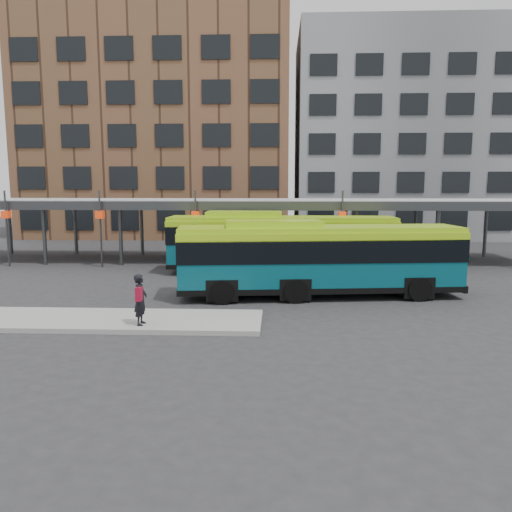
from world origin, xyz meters
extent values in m
plane|color=#28282B|center=(0.00, 0.00, 0.00)|extent=(120.00, 120.00, 0.00)
cube|color=gray|center=(-5.50, -3.00, 0.09)|extent=(14.00, 3.00, 0.18)
cube|color=#999B9E|center=(0.00, 13.00, 4.00)|extent=(40.00, 6.00, 0.35)
cube|color=#383A3D|center=(0.00, 10.00, 3.85)|extent=(40.00, 0.15, 0.55)
cylinder|color=#383A3D|center=(-18.00, 15.50, 1.90)|extent=(0.24, 0.24, 3.80)
cylinder|color=#383A3D|center=(-13.00, 10.50, 1.90)|extent=(0.24, 0.24, 3.80)
cylinder|color=#383A3D|center=(-13.00, 15.50, 1.90)|extent=(0.24, 0.24, 3.80)
cylinder|color=#383A3D|center=(-8.00, 10.50, 1.90)|extent=(0.24, 0.24, 3.80)
cylinder|color=#383A3D|center=(-8.00, 15.50, 1.90)|extent=(0.24, 0.24, 3.80)
cylinder|color=#383A3D|center=(-3.00, 10.50, 1.90)|extent=(0.24, 0.24, 3.80)
cylinder|color=#383A3D|center=(-3.00, 15.50, 1.90)|extent=(0.24, 0.24, 3.80)
cylinder|color=#383A3D|center=(2.00, 10.50, 1.90)|extent=(0.24, 0.24, 3.80)
cylinder|color=#383A3D|center=(2.00, 15.50, 1.90)|extent=(0.24, 0.24, 3.80)
cylinder|color=#383A3D|center=(7.00, 10.50, 1.90)|extent=(0.24, 0.24, 3.80)
cylinder|color=#383A3D|center=(7.00, 15.50, 1.90)|extent=(0.24, 0.24, 3.80)
cylinder|color=#383A3D|center=(12.00, 10.50, 1.90)|extent=(0.24, 0.24, 3.80)
cylinder|color=#383A3D|center=(12.00, 15.50, 1.90)|extent=(0.24, 0.24, 3.80)
cylinder|color=#383A3D|center=(17.00, 15.50, 1.90)|extent=(0.24, 0.24, 3.80)
cylinder|color=#383A3D|center=(-15.00, 9.70, 2.40)|extent=(0.12, 0.12, 4.80)
cube|color=red|center=(-15.00, 9.70, 3.30)|extent=(0.45, 0.45, 0.45)
cylinder|color=#383A3D|center=(-9.00, 9.70, 2.40)|extent=(0.12, 0.12, 4.80)
cube|color=red|center=(-9.00, 9.70, 3.30)|extent=(0.45, 0.45, 0.45)
cylinder|color=#383A3D|center=(-3.00, 9.70, 2.40)|extent=(0.12, 0.12, 4.80)
cube|color=red|center=(-3.00, 9.70, 3.30)|extent=(0.45, 0.45, 0.45)
cylinder|color=#383A3D|center=(6.00, 9.70, 2.40)|extent=(0.12, 0.12, 4.80)
cube|color=red|center=(6.00, 9.70, 3.30)|extent=(0.45, 0.45, 0.45)
cube|color=brown|center=(-10.00, 32.00, 11.00)|extent=(26.00, 14.00, 22.00)
cube|color=slate|center=(16.00, 32.00, 10.00)|extent=(24.00, 14.00, 20.00)
cube|color=#084B59|center=(4.00, 1.88, 1.71)|extent=(13.02, 4.10, 2.67)
cube|color=black|center=(4.00, 1.88, 2.24)|extent=(13.08, 4.17, 1.01)
cube|color=#98C814|center=(4.00, 1.88, 3.15)|extent=(13.01, 3.99, 0.21)
cube|color=#98C814|center=(1.88, 1.64, 3.36)|extent=(4.46, 2.39, 0.37)
cube|color=black|center=(4.00, 1.88, 0.50)|extent=(13.09, 4.17, 0.26)
cylinder|color=black|center=(8.39, 1.07, 0.53)|extent=(1.10, 0.44, 1.07)
cylinder|color=black|center=(8.09, 3.66, 0.53)|extent=(1.10, 0.44, 1.07)
cylinder|color=black|center=(2.88, 0.45, 0.53)|extent=(1.10, 0.44, 1.07)
cylinder|color=black|center=(2.58, 3.03, 0.53)|extent=(1.10, 0.44, 1.07)
cylinder|color=black|center=(-0.30, 0.08, 0.53)|extent=(1.10, 0.44, 1.07)
cylinder|color=black|center=(-0.60, 2.67, 0.53)|extent=(1.10, 0.44, 1.07)
cube|color=#084B59|center=(2.30, 8.08, 1.74)|extent=(13.04, 2.73, 2.72)
cube|color=black|center=(2.30, 8.08, 2.28)|extent=(13.09, 2.79, 1.03)
cube|color=#98C814|center=(2.30, 8.08, 3.21)|extent=(13.04, 2.62, 0.22)
cube|color=#98C814|center=(0.12, 8.09, 3.42)|extent=(4.35, 1.96, 0.38)
cube|color=black|center=(2.30, 8.08, 0.51)|extent=(13.11, 2.79, 0.26)
cylinder|color=black|center=(6.64, 6.76, 0.54)|extent=(1.09, 0.33, 1.09)
cylinder|color=black|center=(6.64, 9.41, 0.54)|extent=(1.09, 0.33, 1.09)
cylinder|color=black|center=(0.99, 6.76, 0.54)|extent=(1.09, 0.33, 1.09)
cylinder|color=black|center=(0.99, 9.41, 0.54)|extent=(1.09, 0.33, 1.09)
cylinder|color=black|center=(-2.27, 6.76, 0.54)|extent=(1.09, 0.33, 1.09)
cylinder|color=black|center=(-2.27, 9.41, 0.54)|extent=(1.09, 0.33, 1.09)
imported|color=black|center=(-2.76, -3.83, 1.09)|extent=(0.44, 0.67, 1.83)
cube|color=maroon|center=(-2.76, -4.01, 1.34)|extent=(0.20, 0.34, 0.49)
imported|color=slate|center=(11.00, 11.72, 0.42)|extent=(1.69, 1.00, 0.84)
imported|color=slate|center=(11.60, 11.81, 0.48)|extent=(1.66, 0.74, 0.97)
imported|color=slate|center=(12.57, 11.77, 0.48)|extent=(1.90, 0.87, 0.96)
imported|color=slate|center=(12.52, 11.88, 0.53)|extent=(1.80, 0.59, 1.07)
imported|color=slate|center=(14.08, 12.35, 0.44)|extent=(1.73, 0.82, 0.87)
camera|label=1|loc=(2.10, -20.92, 5.10)|focal=35.00mm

